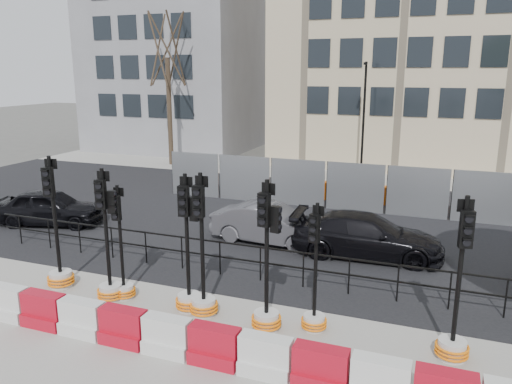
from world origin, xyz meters
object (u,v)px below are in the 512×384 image
at_px(traffic_signal_a, 59,261).
at_px(traffic_signal_h, 454,327).
at_px(car_c, 367,236).
at_px(car_a, 50,207).
at_px(traffic_signal_d, 189,279).

relative_size(traffic_signal_a, traffic_signal_h, 1.05).
height_order(traffic_signal_h, car_c, traffic_signal_h).
distance_m(traffic_signal_a, car_a, 6.02).
height_order(traffic_signal_a, traffic_signal_d, traffic_signal_a).
relative_size(traffic_signal_d, traffic_signal_h, 1.00).
height_order(traffic_signal_d, car_a, traffic_signal_d).
height_order(traffic_signal_a, car_a, traffic_signal_a).
distance_m(traffic_signal_h, car_a, 14.56).
bearing_deg(traffic_signal_h, car_a, 148.44).
bearing_deg(traffic_signal_d, car_a, 145.77).
bearing_deg(traffic_signal_h, traffic_signal_d, 165.37).
xyz_separation_m(traffic_signal_a, traffic_signal_h, (9.68, 0.02, -0.03)).
relative_size(traffic_signal_a, car_c, 0.75).
distance_m(traffic_signal_a, traffic_signal_h, 9.68).
relative_size(traffic_signal_d, car_a, 0.80).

